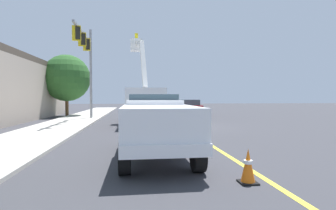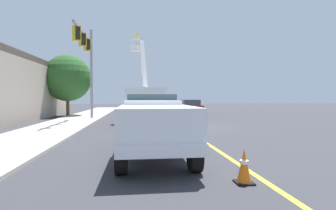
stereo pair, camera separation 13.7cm
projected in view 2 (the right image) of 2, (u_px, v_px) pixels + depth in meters
name	position (u px, v px, depth m)	size (l,w,h in m)	color
ground	(182.00, 127.00, 17.31)	(120.00, 120.00, 0.00)	#38383D
sidewalk_far_side	(57.00, 128.00, 16.37)	(60.00, 3.60, 0.12)	#B2ADA3
lane_centre_stripe	(182.00, 127.00, 17.31)	(50.00, 0.16, 0.01)	yellow
utility_bucket_truck	(144.00, 102.00, 19.43)	(8.22, 2.64, 6.90)	white
service_pickup_truck	(154.00, 123.00, 8.54)	(5.62, 2.22, 2.06)	white
passing_minivan	(189.00, 106.00, 27.44)	(4.81, 1.98, 1.69)	maroon
traffic_cone_leading	(244.00, 166.00, 5.96)	(0.40, 0.40, 0.79)	black
traffic_cone_mid_front	(164.00, 114.00, 24.06)	(0.40, 0.40, 0.86)	black
traffic_signal_mast	(87.00, 55.00, 21.14)	(6.82, 0.59, 7.88)	gray
street_tree_right	(67.00, 78.00, 26.62)	(4.68, 4.68, 6.21)	brown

